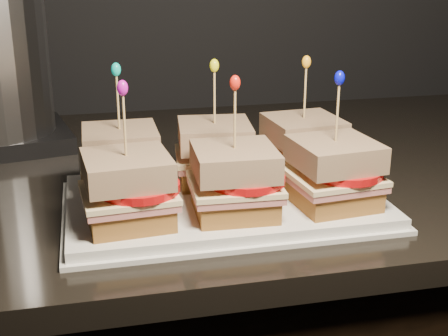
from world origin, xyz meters
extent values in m
cube|color=black|center=(-0.60, 1.64, 0.86)|extent=(2.51, 0.73, 0.03)
cube|color=white|center=(-0.81, 1.47, 0.88)|extent=(0.39, 0.24, 0.02)
cube|color=white|center=(-0.81, 1.47, 0.88)|extent=(0.40, 0.25, 0.01)
cube|color=brown|center=(-0.93, 1.52, 0.91)|extent=(0.09, 0.09, 0.03)
cube|color=#C65F5E|center=(-0.93, 1.52, 0.92)|extent=(0.10, 0.10, 0.01)
cube|color=beige|center=(-0.93, 1.52, 0.93)|extent=(0.10, 0.10, 0.01)
cylinder|color=red|center=(-0.92, 1.52, 0.94)|extent=(0.09, 0.09, 0.01)
cube|color=#4E2612|center=(-0.93, 1.52, 0.96)|extent=(0.09, 0.09, 0.03)
cylinder|color=tan|center=(-0.93, 1.52, 1.00)|extent=(0.00, 0.00, 0.09)
ellipsoid|color=#07BBA9|center=(-0.93, 1.52, 1.05)|extent=(0.01, 0.01, 0.02)
cube|color=brown|center=(-0.81, 1.52, 0.91)|extent=(0.10, 0.10, 0.03)
cube|color=#C65F5E|center=(-0.81, 1.52, 0.92)|extent=(0.11, 0.11, 0.01)
cube|color=beige|center=(-0.81, 1.52, 0.93)|extent=(0.11, 0.11, 0.01)
cylinder|color=red|center=(-0.80, 1.52, 0.94)|extent=(0.09, 0.09, 0.01)
cube|color=#4E2612|center=(-0.81, 1.52, 0.96)|extent=(0.10, 0.10, 0.03)
cylinder|color=tan|center=(-0.81, 1.52, 1.00)|extent=(0.00, 0.00, 0.09)
ellipsoid|color=#EEF014|center=(-0.81, 1.52, 1.05)|extent=(0.01, 0.01, 0.02)
cube|color=brown|center=(-0.69, 1.52, 0.91)|extent=(0.10, 0.10, 0.03)
cube|color=#C65F5E|center=(-0.69, 1.52, 0.92)|extent=(0.11, 0.10, 0.01)
cube|color=beige|center=(-0.69, 1.52, 0.93)|extent=(0.11, 0.11, 0.01)
cylinder|color=red|center=(-0.68, 1.52, 0.94)|extent=(0.09, 0.09, 0.01)
cube|color=#4E2612|center=(-0.69, 1.52, 0.96)|extent=(0.10, 0.10, 0.03)
cylinder|color=tan|center=(-0.69, 1.52, 1.00)|extent=(0.00, 0.00, 0.09)
ellipsoid|color=#FEA81D|center=(-0.69, 1.52, 1.05)|extent=(0.01, 0.01, 0.02)
cube|color=brown|center=(-0.93, 1.41, 0.91)|extent=(0.10, 0.10, 0.03)
cube|color=#C65F5E|center=(-0.93, 1.41, 0.92)|extent=(0.11, 0.10, 0.01)
cube|color=beige|center=(-0.93, 1.41, 0.93)|extent=(0.11, 0.11, 0.01)
cylinder|color=red|center=(-0.92, 1.41, 0.94)|extent=(0.09, 0.09, 0.01)
cube|color=#4E2612|center=(-0.93, 1.41, 0.96)|extent=(0.10, 0.10, 0.03)
cylinder|color=tan|center=(-0.93, 1.41, 1.00)|extent=(0.00, 0.00, 0.09)
ellipsoid|color=#C710B1|center=(-0.93, 1.41, 1.05)|extent=(0.01, 0.01, 0.02)
cube|color=brown|center=(-0.81, 1.41, 0.91)|extent=(0.09, 0.09, 0.03)
cube|color=#C65F5E|center=(-0.81, 1.41, 0.92)|extent=(0.10, 0.10, 0.01)
cube|color=beige|center=(-0.81, 1.41, 0.93)|extent=(0.11, 0.10, 0.01)
cylinder|color=red|center=(-0.80, 1.41, 0.94)|extent=(0.09, 0.09, 0.01)
cube|color=#4E2612|center=(-0.81, 1.41, 0.96)|extent=(0.10, 0.10, 0.03)
cylinder|color=tan|center=(-0.81, 1.41, 1.00)|extent=(0.00, 0.00, 0.09)
ellipsoid|color=red|center=(-0.81, 1.41, 1.05)|extent=(0.01, 0.01, 0.02)
cube|color=brown|center=(-0.69, 1.41, 0.91)|extent=(0.10, 0.10, 0.03)
cube|color=#C65F5E|center=(-0.69, 1.41, 0.92)|extent=(0.11, 0.11, 0.01)
cube|color=beige|center=(-0.69, 1.41, 0.93)|extent=(0.11, 0.11, 0.01)
cylinder|color=red|center=(-0.68, 1.41, 0.94)|extent=(0.09, 0.09, 0.01)
cube|color=#4E2612|center=(-0.69, 1.41, 0.96)|extent=(0.10, 0.10, 0.03)
cylinder|color=tan|center=(-0.69, 1.41, 1.00)|extent=(0.00, 0.00, 0.09)
ellipsoid|color=#070AE1|center=(-0.69, 1.41, 1.05)|extent=(0.01, 0.01, 0.02)
camera|label=1|loc=(-0.97, 0.76, 1.19)|focal=50.00mm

